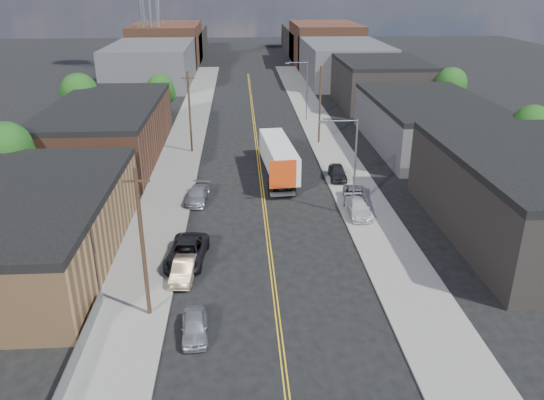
{
  "coord_description": "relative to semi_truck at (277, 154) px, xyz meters",
  "views": [
    {
      "loc": [
        -2.11,
        -19.09,
        19.92
      ],
      "look_at": [
        0.47,
        22.8,
        2.5
      ],
      "focal_mm": 35.0,
      "sensor_mm": 36.0,
      "label": 1
    }
  ],
  "objects": [
    {
      "name": "sidewalk_right",
      "position": [
        7.61,
        8.51,
        -2.22
      ],
      "size": [
        5.0,
        140.0,
        0.15
      ],
      "primitive_type": "cube",
      "color": "slate",
      "rests_on": "ground"
    },
    {
      "name": "tree_right_near",
      "position": [
        28.16,
        -0.49,
        2.58
      ],
      "size": [
        4.6,
        4.48,
        7.44
      ],
      "color": "black",
      "rests_on": "ground"
    },
    {
      "name": "chainlink_fence",
      "position": [
        -13.39,
        -32.99,
        -1.64
      ],
      "size": [
        0.05,
        16.0,
        1.22
      ],
      "color": "slate",
      "rests_on": "ground"
    },
    {
      "name": "industrial_right_a",
      "position": [
        20.09,
        -16.49,
        1.25
      ],
      "size": [
        14.0,
        22.0,
        7.1
      ],
      "color": "black",
      "rests_on": "ground"
    },
    {
      "name": "tree_right_far",
      "position": [
        28.16,
        23.51,
        2.88
      ],
      "size": [
        4.85,
        4.76,
        7.91
      ],
      "color": "black",
      "rests_on": "ground"
    },
    {
      "name": "skyline_right_b",
      "position": [
        18.11,
        83.51,
        2.7
      ],
      "size": [
        16.0,
        26.0,
        10.0
      ],
      "primitive_type": "cube",
      "color": "#502F20",
      "rests_on": "ground"
    },
    {
      "name": "industrial_right_b",
      "position": [
        20.11,
        9.51,
        0.75
      ],
      "size": [
        14.0,
        24.0,
        6.1
      ],
      "color": "#373739",
      "rests_on": "ground"
    },
    {
      "name": "car_left_a",
      "position": [
        -7.04,
        -28.81,
        -1.64
      ],
      "size": [
        1.83,
        3.93,
        1.3
      ],
      "primitive_type": "imported",
      "rotation": [
        0.0,
        0.0,
        0.08
      ],
      "color": "#B0B4B6",
      "rests_on": "ground"
    },
    {
      "name": "skyline_right_a",
      "position": [
        18.11,
        58.51,
        1.7
      ],
      "size": [
        16.0,
        30.0,
        8.0
      ],
      "primitive_type": "cube",
      "color": "#373739",
      "rests_on": "ground"
    },
    {
      "name": "skyline_left_a",
      "position": [
        -21.89,
        58.51,
        1.7
      ],
      "size": [
        16.0,
        30.0,
        8.0
      ],
      "primitive_type": "cube",
      "color": "#373739",
      "rests_on": "ground"
    },
    {
      "name": "streetlight_near",
      "position": [
        5.7,
        -11.49,
        3.03
      ],
      "size": [
        3.39,
        0.25,
        9.0
      ],
      "color": "gray",
      "rests_on": "ground"
    },
    {
      "name": "warehouse_tan",
      "position": [
        -19.89,
        -18.49,
        0.5
      ],
      "size": [
        12.0,
        22.0,
        5.6
      ],
      "color": "olive",
      "rests_on": "ground"
    },
    {
      "name": "semi_truck",
      "position": [
        0.0,
        0.0,
        0.0
      ],
      "size": [
        3.59,
        15.57,
        4.03
      ],
      "rotation": [
        0.0,
        0.0,
        0.08
      ],
      "color": "silver",
      "rests_on": "ground"
    },
    {
      "name": "centerline",
      "position": [
        -1.89,
        8.51,
        -2.29
      ],
      "size": [
        0.32,
        120.0,
        0.01
      ],
      "primitive_type": "cube",
      "color": "gold",
      "rests_on": "ground"
    },
    {
      "name": "industrial_right_c",
      "position": [
        20.11,
        35.51,
        1.5
      ],
      "size": [
        14.0,
        22.0,
        7.6
      ],
      "color": "black",
      "rests_on": "ground"
    },
    {
      "name": "skyline_left_c",
      "position": [
        -21.89,
        103.51,
        1.2
      ],
      "size": [
        16.0,
        40.0,
        7.0
      ],
      "primitive_type": "cube",
      "color": "black",
      "rests_on": "ground"
    },
    {
      "name": "car_right_lot_a",
      "position": [
        6.84,
        -9.04,
        -1.48
      ],
      "size": [
        2.89,
        5.05,
        1.33
      ],
      "primitive_type": "imported",
      "rotation": [
        0.0,
        0.0,
        -0.15
      ],
      "color": "#96999A",
      "rests_on": "sidewalk_right"
    },
    {
      "name": "tree_left_far",
      "position": [
        -15.84,
        25.51,
        2.27
      ],
      "size": [
        4.35,
        4.2,
        6.97
      ],
      "color": "black",
      "rests_on": "ground"
    },
    {
      "name": "skyline_left_b",
      "position": [
        -21.89,
        83.51,
        2.7
      ],
      "size": [
        16.0,
        26.0,
        10.0
      ],
      "primitive_type": "cube",
      "color": "#502F20",
      "rests_on": "ground"
    },
    {
      "name": "warehouse_brown",
      "position": [
        -19.89,
        7.51,
        1.0
      ],
      "size": [
        12.0,
        26.0,
        6.6
      ],
      "color": "#502F20",
      "rests_on": "ground"
    },
    {
      "name": "utility_pole_left_far",
      "position": [
        -10.09,
        8.51,
        2.84
      ],
      "size": [
        1.6,
        0.26,
        10.0
      ],
      "color": "black",
      "rests_on": "ground"
    },
    {
      "name": "car_left_b",
      "position": [
        -8.29,
        -21.98,
        -1.59
      ],
      "size": [
        1.85,
        4.4,
        1.41
      ],
      "primitive_type": "imported",
      "rotation": [
        0.0,
        0.0,
        -0.08
      ],
      "color": "#8F795D",
      "rests_on": "ground"
    },
    {
      "name": "car_right_lot_c",
      "position": [
        6.31,
        -2.49,
        -1.41
      ],
      "size": [
        1.97,
        4.41,
        1.47
      ],
      "primitive_type": "imported",
      "rotation": [
        0.0,
        0.0,
        -0.05
      ],
      "color": "black",
      "rests_on": "sidewalk_right"
    },
    {
      "name": "tree_left_mid",
      "position": [
        -25.84,
        18.51,
        3.19
      ],
      "size": [
        5.1,
        5.04,
        8.37
      ],
      "color": "black",
      "rests_on": "ground"
    },
    {
      "name": "tree_left_near",
      "position": [
        -25.84,
        -6.49,
        2.88
      ],
      "size": [
        4.85,
        4.76,
        7.91
      ],
      "color": "black",
      "rests_on": "ground"
    },
    {
      "name": "utility_pole_left_near",
      "position": [
        -10.09,
        -26.49,
        2.84
      ],
      "size": [
        1.6,
        0.26,
        10.0
      ],
      "color": "black",
      "rests_on": "ground"
    },
    {
      "name": "sidewalk_left",
      "position": [
        -11.39,
        8.51,
        -2.22
      ],
      "size": [
        5.0,
        140.0,
        0.15
      ],
      "primitive_type": "cube",
      "color": "slate",
      "rests_on": "ground"
    },
    {
      "name": "skyline_right_c",
      "position": [
        18.11,
        103.51,
        1.2
      ],
      "size": [
        16.0,
        40.0,
        7.0
      ],
      "primitive_type": "cube",
      "color": "black",
      "rests_on": "ground"
    },
    {
      "name": "car_left_d",
      "position": [
        -8.29,
        -7.62,
        -1.59
      ],
      "size": [
        2.51,
        5.05,
        1.41
      ],
      "primitive_type": "imported",
      "rotation": [
        0.0,
        0.0,
        -0.11
      ],
      "color": "#939497",
      "rests_on": "ground"
    },
    {
      "name": "ground",
      "position": [
        -1.89,
        23.51,
        -2.3
      ],
      "size": [
        260.0,
        260.0,
        0.0
      ],
      "primitive_type": "plane",
      "color": "black",
      "rests_on": "ground"
    },
    {
      "name": "streetlight_far",
      "position": [
        5.7,
        23.51,
        3.03
      ],
      "size": [
        3.39,
        0.25,
        9.0
      ],
      "color": "gray",
      "rests_on": "ground"
    },
    {
      "name": "utility_pole_right",
      "position": [
        6.31,
        11.51,
        2.84
      ],
      "size": [
        1.6,
        0.26,
        10.0
      ],
      "color": "black",
      "rests_on": "ground"
    },
    {
      "name": "car_right_lot_b",
      "position": [
        6.5,
        -12.07,
        -1.47
      ],
      "size": [
        2.02,
        4.71,
        1.35
      ],
      "primitive_type": "imported",
      "rotation": [
        0.0,
        0.0,
        0.03
      ],
      "color": "#B9B9B9",
      "rests_on": "sidewalk_right"
    },
    {
      "name": "car_left_c",
      "position": [
        -8.29,
        -19.62,
        -1.47
      ],
      "size": [
        3.31,
        6.18,
        1.65
      ],
      "primitive_type": "imported",
      "rotation": [
        0.0,
        0.0,
        -0.1
      ],
      "color": "black",
      "rests_on": "ground"
    }
  ]
}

